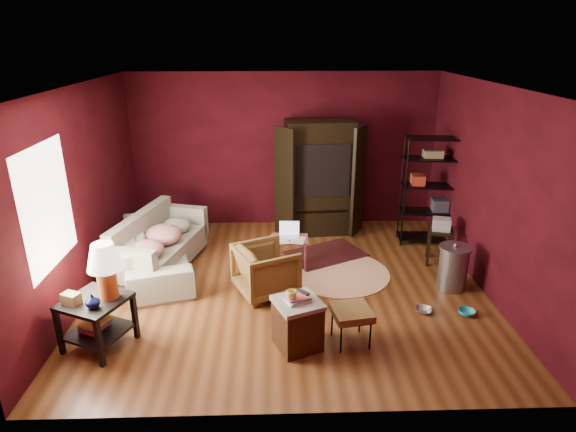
% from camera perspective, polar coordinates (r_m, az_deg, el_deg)
% --- Properties ---
extents(room, '(5.54, 5.04, 2.84)m').
position_cam_1_polar(room, '(6.44, -0.29, 2.67)').
color(room, brown).
rests_on(room, ground).
extents(sofa, '(1.26, 2.36, 0.89)m').
position_cam_1_polar(sofa, '(7.55, -15.45, -3.11)').
color(sofa, gray).
rests_on(sofa, ground).
extents(armchair, '(0.95, 0.98, 0.77)m').
position_cam_1_polar(armchair, '(6.67, -2.63, -6.13)').
color(armchair, black).
rests_on(armchair, ground).
extents(pet_bowl_steel, '(0.22, 0.14, 0.22)m').
position_cam_1_polar(pet_bowl_steel, '(6.59, 15.81, -10.08)').
color(pet_bowl_steel, '#B5B8BD').
rests_on(pet_bowl_steel, ground).
extents(pet_bowl_turquoise, '(0.22, 0.09, 0.22)m').
position_cam_1_polar(pet_bowl_turquoise, '(6.71, 20.50, -10.12)').
color(pet_bowl_turquoise, teal).
rests_on(pet_bowl_turquoise, ground).
extents(vase, '(0.17, 0.18, 0.16)m').
position_cam_1_polar(vase, '(5.71, -22.16, -9.33)').
color(vase, '#0C103F').
rests_on(vase, side_table).
extents(mug, '(0.13, 0.11, 0.12)m').
position_cam_1_polar(mug, '(5.36, 0.39, -9.18)').
color(mug, '#E4DA6F').
rests_on(mug, hamper).
extents(side_table, '(0.85, 0.85, 1.27)m').
position_cam_1_polar(side_table, '(5.82, -21.36, -7.77)').
color(side_table, black).
rests_on(side_table, ground).
extents(sofa_cushions, '(1.22, 2.05, 0.80)m').
position_cam_1_polar(sofa_cushions, '(7.59, -15.17, -3.34)').
color(sofa_cushions, gray).
rests_on(sofa_cushions, sofa).
extents(hamper, '(0.64, 0.64, 0.69)m').
position_cam_1_polar(hamper, '(5.63, 1.14, -12.55)').
color(hamper, '#44220F').
rests_on(hamper, ground).
extents(footstool, '(0.50, 0.50, 0.45)m').
position_cam_1_polar(footstool, '(5.70, 7.54, -11.38)').
color(footstool, black).
rests_on(footstool, ground).
extents(rug_round, '(1.97, 1.97, 0.01)m').
position_cam_1_polar(rug_round, '(7.39, 6.09, -6.72)').
color(rug_round, white).
rests_on(rug_round, ground).
extents(rug_oriental, '(1.44, 1.26, 0.01)m').
position_cam_1_polar(rug_oriental, '(7.95, 4.49, -4.49)').
color(rug_oriental, '#4E1416').
rests_on(rug_oriental, ground).
extents(laptop_desk, '(0.59, 0.47, 0.71)m').
position_cam_1_polar(laptop_desk, '(7.36, 0.14, -2.98)').
color(laptop_desk, '#8E4145').
rests_on(laptop_desk, ground).
extents(tv_armoire, '(1.59, 0.92, 2.03)m').
position_cam_1_polar(tv_armoire, '(8.53, 3.70, 4.77)').
color(tv_armoire, black).
rests_on(tv_armoire, ground).
extents(wire_shelving, '(0.93, 0.47, 1.85)m').
position_cam_1_polar(wire_shelving, '(8.40, 16.50, 3.39)').
color(wire_shelving, black).
rests_on(wire_shelving, ground).
extents(small_stand, '(0.46, 0.46, 0.75)m').
position_cam_1_polar(small_stand, '(7.82, 17.66, -1.58)').
color(small_stand, black).
rests_on(small_stand, ground).
extents(trash_can, '(0.49, 0.49, 0.69)m').
position_cam_1_polar(trash_can, '(7.20, 18.96, -5.75)').
color(trash_can, gray).
rests_on(trash_can, ground).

